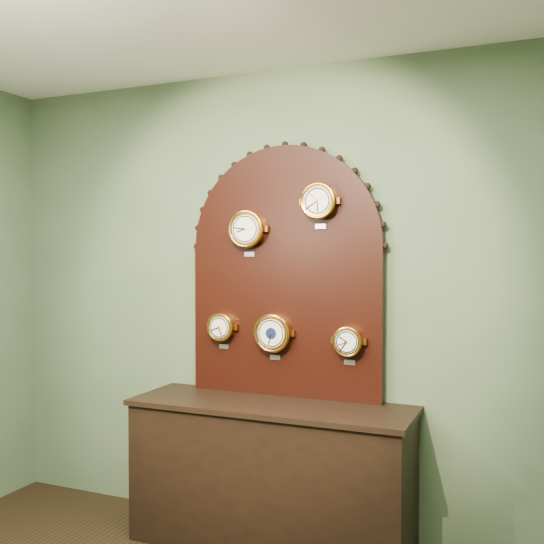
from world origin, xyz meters
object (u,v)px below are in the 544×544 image
at_px(hygrometer, 222,327).
at_px(display_board, 285,263).
at_px(barometer, 273,333).
at_px(arabic_clock, 319,201).
at_px(shop_counter, 271,477).
at_px(roman_clock, 247,229).
at_px(tide_clock, 348,341).

bearing_deg(hygrometer, display_board, 9.37).
bearing_deg(barometer, arabic_clock, 0.13).
bearing_deg(display_board, shop_counter, -90.00).
bearing_deg(roman_clock, hygrometer, 179.53).
distance_m(shop_counter, hygrometer, 0.93).
relative_size(roman_clock, barometer, 0.99).
distance_m(arabic_clock, hygrometer, 0.98).
relative_size(display_board, roman_clock, 5.46).
bearing_deg(shop_counter, barometer, 107.88).
bearing_deg(barometer, tide_clock, 0.21).
height_order(display_board, hygrometer, display_board).
distance_m(display_board, arabic_clock, 0.44).
bearing_deg(roman_clock, tide_clock, 0.13).
xyz_separation_m(roman_clock, arabic_clock, (0.46, 0.00, 0.15)).
height_order(shop_counter, barometer, barometer).
height_order(arabic_clock, tide_clock, arabic_clock).
bearing_deg(barometer, hygrometer, 179.73).
bearing_deg(roman_clock, arabic_clock, 0.06).
bearing_deg(tide_clock, hygrometer, -180.00).
distance_m(roman_clock, hygrometer, 0.63).
bearing_deg(shop_counter, hygrometer, 158.61).
relative_size(shop_counter, tide_clock, 7.05).
bearing_deg(arabic_clock, shop_counter, -146.98).
bearing_deg(roman_clock, shop_counter, -34.94).
distance_m(roman_clock, arabic_clock, 0.48).
relative_size(hygrometer, tide_clock, 1.00).
relative_size(display_board, arabic_clock, 5.81).
height_order(display_board, roman_clock, display_board).
height_order(shop_counter, arabic_clock, arabic_clock).
height_order(shop_counter, display_board, display_board).
bearing_deg(barometer, display_board, 53.54).
bearing_deg(arabic_clock, roman_clock, -179.94).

